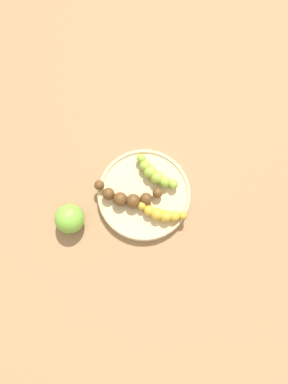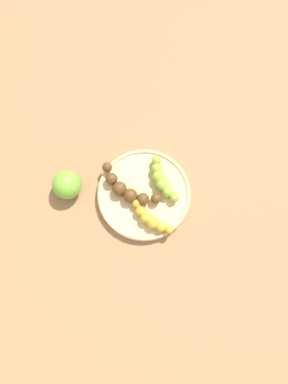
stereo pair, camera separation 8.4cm
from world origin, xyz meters
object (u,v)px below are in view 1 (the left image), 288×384
(banana_spotted, at_px, (162,214))
(fruit_bowl, at_px, (144,194))
(banana_overripe, at_px, (127,197))
(banana_green, at_px, (155,174))
(apple_green, at_px, (70,219))

(banana_spotted, bearing_deg, fruit_bowl, -128.36)
(fruit_bowl, bearing_deg, banana_spotted, -19.74)
(banana_overripe, bearing_deg, banana_green, 138.61)
(banana_green, distance_m, banana_spotted, 0.10)
(banana_green, relative_size, apple_green, 1.74)
(banana_green, xyz_separation_m, apple_green, (-0.11, -0.19, -0.00))
(banana_green, xyz_separation_m, banana_overripe, (-0.03, -0.08, 0.00))
(fruit_bowl, distance_m, banana_spotted, 0.07)
(fruit_bowl, distance_m, banana_green, 0.06)
(banana_overripe, height_order, apple_green, apple_green)
(banana_green, bearing_deg, fruit_bowl, 10.25)
(banana_overripe, relative_size, apple_green, 2.19)
(banana_green, height_order, banana_overripe, banana_overripe)
(banana_spotted, xyz_separation_m, apple_green, (-0.17, -0.12, 0.00))
(banana_spotted, relative_size, apple_green, 1.64)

